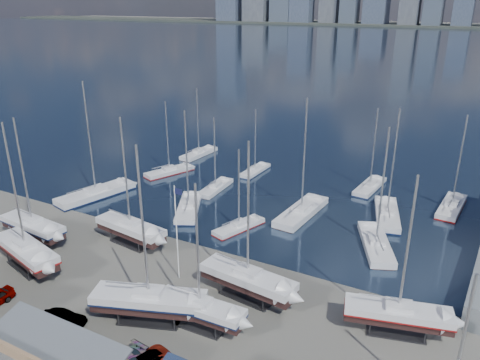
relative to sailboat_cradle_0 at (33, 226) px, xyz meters
The scene contains 24 objects.
ground 21.36m from the sailboat_cradle_0, ahead, with size 1400.00×1400.00×0.00m, color #605E59.
water 309.55m from the sailboat_cradle_0, 86.07° to the left, with size 1400.00×600.00×0.40m, color #1B273F.
far_shore 569.21m from the sailboat_cradle_0, 87.86° to the left, with size 1400.00×80.00×2.20m, color #2D332D.
sailboat_cradle_0 is the anchor object (origin of this frame).
sailboat_cradle_1 6.62m from the sailboat_cradle_0, 45.08° to the right, with size 10.96×5.43×16.98m.
sailboat_cradle_2 12.48m from the sailboat_cradle_0, 24.95° to the left, with size 10.19×3.99×16.18m.
sailboat_cradle_3 23.52m from the sailboat_cradle_0, 13.72° to the right, with size 11.23×6.56×17.42m.
sailboat_cradle_4 29.42m from the sailboat_cradle_0, ahead, with size 10.51×4.00×16.68m.
sailboat_cradle_5 27.91m from the sailboat_cradle_0, ahead, with size 8.88×2.71×14.38m.
sailboat_cradle_6 44.00m from the sailboat_cradle_0, ahead, with size 9.90×4.93×15.45m.
sailboat_moored_0 14.63m from the sailboat_cradle_0, 103.25° to the left, with size 6.46×12.97×18.68m.
sailboat_moored_1 28.02m from the sailboat_cradle_0, 89.09° to the left, with size 5.73×9.24×13.40m.
sailboat_moored_2 39.08m from the sailboat_cradle_0, 90.82° to the left, with size 3.27×9.26×13.72m.
sailboat_moored_3 20.74m from the sailboat_cradle_0, 53.91° to the left, with size 7.28×10.51×15.44m.
sailboat_moored_4 27.83m from the sailboat_cradle_0, 65.51° to the left, with size 2.69×8.35×12.47m.
sailboat_moored_5 38.07m from the sailboat_cradle_0, 69.25° to the left, with size 2.52×8.01×11.86m.
sailboat_moored_6 26.14m from the sailboat_cradle_0, 35.03° to the left, with size 4.62×8.08×11.65m.
sailboat_moored_7 35.55m from the sailboat_cradle_0, 40.24° to the left, with size 4.15×11.84×17.55m.
sailboat_moored_8 50.06m from the sailboat_cradle_0, 48.39° to the left, with size 3.49×9.44×13.80m.
sailboat_moored_9 42.83m from the sailboat_cradle_0, 25.79° to the left, with size 6.85×10.92×16.01m.
sailboat_moored_10 47.14m from the sailboat_cradle_0, 36.38° to the left, with size 5.71×11.32×16.30m.
sailboat_moored_11 57.60m from the sailboat_cradle_0, 37.60° to the left, with size 3.56×10.03×14.70m.
car_b 19.17m from the sailboat_cradle_0, 32.20° to the right, with size 1.52×4.35×1.43m, color gray.
flagpole 21.62m from the sailboat_cradle_0, ahead, with size 0.97×0.12×10.89m.
Camera 1 is at (26.62, -42.83, 28.51)m, focal length 35.00 mm.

